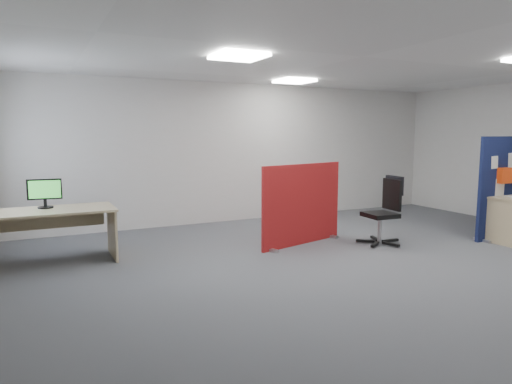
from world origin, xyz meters
name	(u,v)px	position (x,y,z in m)	size (l,w,h in m)	color
floor	(356,263)	(0.00, 0.00, 0.00)	(9.00, 9.00, 0.00)	#575A5F
ceiling	(362,57)	(0.00, 0.00, 2.70)	(9.00, 7.00, 0.02)	white
wall_back	(246,153)	(0.00, 3.50, 1.35)	(9.00, 0.02, 2.70)	silver
ceiling_lights	(350,67)	(0.33, 0.67, 2.67)	(4.10, 4.10, 0.04)	white
red_divider	(302,205)	(-0.09, 1.23, 0.62)	(1.64, 0.48, 1.26)	maroon
second_desk	(50,222)	(-3.68, 1.83, 0.55)	(1.64, 0.82, 0.73)	tan
monitor_second	(45,192)	(-3.72, 1.94, 0.95)	(0.43, 0.20, 0.39)	black
office_chair	(386,206)	(1.09, 0.66, 0.60)	(0.68, 0.70, 1.05)	black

